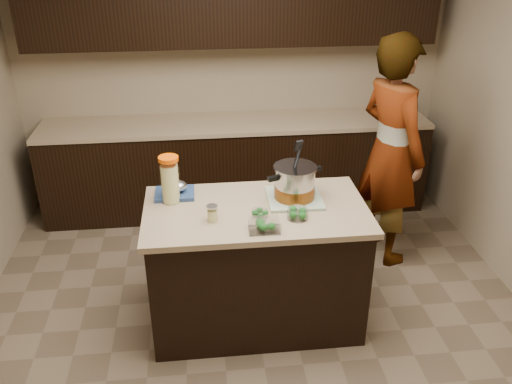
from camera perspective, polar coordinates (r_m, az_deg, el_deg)
ground_plane at (r=4.03m, az=-0.00°, el=-13.02°), size 4.00×4.00×0.00m
room_shell at (r=3.21m, az=-0.00°, el=11.11°), size 4.04×4.04×2.72m
back_cabinets at (r=5.10m, az=-2.21°, el=8.04°), size 3.60×0.63×2.33m
island at (r=3.76m, az=-0.00°, el=-7.73°), size 1.46×0.81×0.90m
dish_towel at (r=3.64m, az=4.04°, el=-0.64°), size 0.37×0.37×0.02m
stock_pot at (r=3.59m, az=4.09°, el=0.84°), size 0.39×0.37×0.40m
lemonade_pitcher at (r=3.59m, az=-9.04°, el=1.12°), size 0.14×0.14×0.32m
mason_jar at (r=3.37m, az=-4.62°, el=-2.31°), size 0.08×0.08×0.11m
broccoli_tub_left at (r=3.41m, az=0.43°, el=-2.36°), size 0.14×0.14×0.05m
broccoli_tub_right at (r=3.41m, az=4.41°, el=-2.35°), size 0.17×0.17×0.06m
broccoli_tub_rect at (r=3.27m, az=0.87°, el=-3.57°), size 0.19×0.14×0.07m
blue_tray at (r=3.71m, az=-8.46°, el=0.12°), size 0.27×0.21×0.10m
person at (r=4.43m, az=13.99°, el=4.13°), size 0.66×0.79×1.87m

